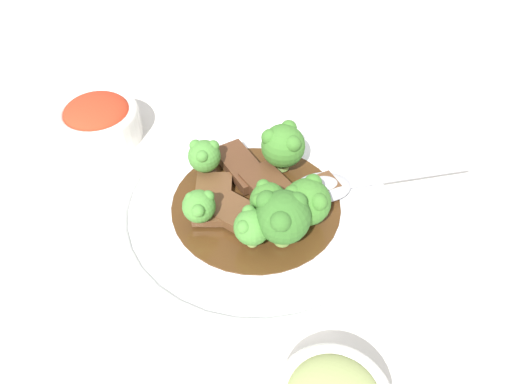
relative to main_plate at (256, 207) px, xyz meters
name	(u,v)px	position (x,y,z in m)	size (l,w,h in m)	color
ground_plane	(256,214)	(0.00, 0.00, -0.01)	(4.00, 4.00, 0.00)	silver
main_plate	(256,207)	(0.00, 0.00, 0.00)	(0.29, 0.29, 0.02)	white
beef_strip_0	(306,192)	(0.05, -0.02, 0.02)	(0.07, 0.03, 0.01)	brown
beef_strip_1	(213,198)	(-0.04, 0.02, 0.01)	(0.07, 0.08, 0.01)	brown
beef_strip_2	(267,185)	(0.02, 0.01, 0.02)	(0.05, 0.06, 0.01)	#56331E
beef_strip_3	(241,166)	(0.01, 0.05, 0.01)	(0.04, 0.08, 0.01)	#56331E
beef_strip_4	(238,215)	(-0.03, -0.01, 0.01)	(0.05, 0.06, 0.01)	brown
broccoli_floret_0	(281,217)	(0.00, -0.06, 0.05)	(0.05, 0.05, 0.06)	#7FA84C
broccoli_floret_1	(283,145)	(0.05, 0.03, 0.04)	(0.05, 0.05, 0.06)	#8EB756
broccoli_floret_2	(252,227)	(-0.03, -0.05, 0.03)	(0.04, 0.04, 0.04)	#8EB756
broccoli_floret_3	(200,208)	(-0.06, 0.00, 0.03)	(0.03, 0.03, 0.04)	#7FA84C
broccoli_floret_4	(307,201)	(0.03, -0.04, 0.04)	(0.05, 0.05, 0.05)	#8EB756
broccoli_floret_5	(267,201)	(0.00, -0.03, 0.04)	(0.04, 0.04, 0.05)	#8EB756
broccoli_floret_6	(204,156)	(-0.03, 0.06, 0.03)	(0.04, 0.04, 0.04)	#8EB756
serving_spoon	(337,185)	(0.09, -0.02, 0.02)	(0.21, 0.08, 0.01)	#B7B7BC
side_bowl_kimchi	(99,120)	(-0.12, 0.20, 0.02)	(0.10, 0.10, 0.05)	white
sauce_dish	(339,103)	(0.18, 0.12, 0.00)	(0.07, 0.07, 0.01)	white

